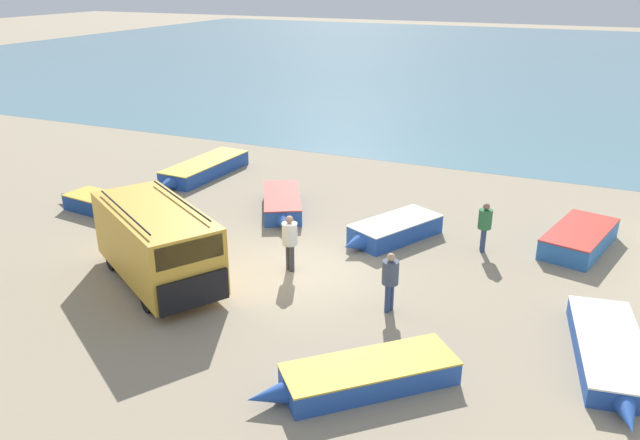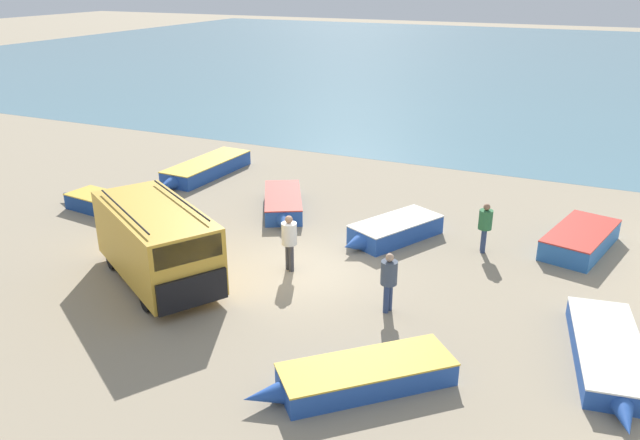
% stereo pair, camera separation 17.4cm
% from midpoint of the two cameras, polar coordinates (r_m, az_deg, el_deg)
% --- Properties ---
extents(ground_plane, '(200.00, 200.00, 0.00)m').
position_cam_midpoint_polar(ground_plane, '(18.56, -1.23, -4.68)').
color(ground_plane, gray).
extents(sea_water, '(120.00, 80.00, 0.01)m').
position_cam_midpoint_polar(sea_water, '(67.84, 18.81, 13.64)').
color(sea_water, slate).
rests_on(sea_water, ground_plane).
extents(parked_van, '(5.24, 4.27, 2.33)m').
position_cam_midpoint_polar(parked_van, '(18.08, -14.45, -1.90)').
color(parked_van, gold).
rests_on(parked_van, ground_plane).
extents(fishing_rowboat_0, '(2.05, 4.93, 0.50)m').
position_cam_midpoint_polar(fishing_rowboat_0, '(15.79, 25.17, -11.05)').
color(fishing_rowboat_0, '#234CA3').
rests_on(fishing_rowboat_0, ground_plane).
extents(fishing_rowboat_1, '(2.32, 4.26, 0.67)m').
position_cam_midpoint_polar(fishing_rowboat_1, '(21.67, 23.02, -1.53)').
color(fishing_rowboat_1, '#2D66AD').
rests_on(fishing_rowboat_1, ground_plane).
extents(fishing_rowboat_2, '(2.67, 3.86, 0.64)m').
position_cam_midpoint_polar(fishing_rowboat_2, '(20.72, 6.92, -0.95)').
color(fishing_rowboat_2, '#234CA3').
rests_on(fishing_rowboat_2, ground_plane).
extents(fishing_rowboat_3, '(3.94, 3.73, 0.54)m').
position_cam_midpoint_polar(fishing_rowboat_3, '(13.68, 4.05, -14.02)').
color(fishing_rowboat_3, '#234CA3').
rests_on(fishing_rowboat_3, ground_plane).
extents(fishing_rowboat_4, '(5.17, 1.75, 0.59)m').
position_cam_midpoint_polar(fishing_rowboat_4, '(24.02, -18.24, 1.25)').
color(fishing_rowboat_4, navy).
rests_on(fishing_rowboat_4, ground_plane).
extents(fishing_rowboat_5, '(2.82, 4.12, 0.60)m').
position_cam_midpoint_polar(fishing_rowboat_5, '(23.03, -3.18, 1.50)').
color(fishing_rowboat_5, '#234CA3').
rests_on(fishing_rowboat_5, ground_plane).
extents(fishing_rowboat_6, '(1.76, 5.57, 0.63)m').
position_cam_midpoint_polar(fishing_rowboat_6, '(27.55, -10.32, 4.63)').
color(fishing_rowboat_6, '#234CA3').
rests_on(fishing_rowboat_6, ground_plane).
extents(fisherman_0, '(0.42, 0.42, 1.61)m').
position_cam_midpoint_polar(fisherman_0, '(20.12, 15.11, -0.30)').
color(fisherman_0, navy).
rests_on(fisherman_0, ground_plane).
extents(fisherman_1, '(0.43, 0.43, 1.65)m').
position_cam_midpoint_polar(fisherman_1, '(16.12, 6.62, -5.22)').
color(fisherman_1, navy).
rests_on(fisherman_1, ground_plane).
extents(fisherman_2, '(0.45, 0.45, 1.73)m').
position_cam_midpoint_polar(fisherman_2, '(18.21, -2.56, -1.65)').
color(fisherman_2, '#38383D').
rests_on(fisherman_2, ground_plane).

